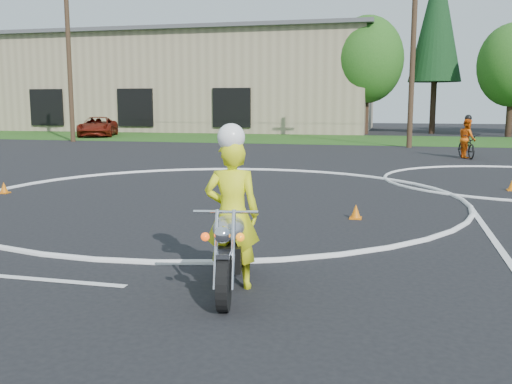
% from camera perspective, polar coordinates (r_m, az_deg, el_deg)
% --- Properties ---
extents(ground, '(120.00, 120.00, 0.00)m').
position_cam_1_polar(ground, '(11.52, -8.46, -2.91)').
color(ground, black).
rests_on(ground, ground).
extents(grass_strip, '(120.00, 10.00, 0.02)m').
position_cam_1_polar(grass_strip, '(37.75, 7.23, 5.26)').
color(grass_strip, '#1E4714').
rests_on(grass_strip, ground).
extents(course_markings, '(19.05, 19.05, 0.12)m').
position_cam_1_polar(course_markings, '(15.11, 5.51, -0.02)').
color(course_markings, silver).
rests_on(course_markings, ground).
extents(primary_motorcycle, '(0.74, 2.12, 1.13)m').
position_cam_1_polar(primary_motorcycle, '(7.12, -2.61, -5.63)').
color(primary_motorcycle, black).
rests_on(primary_motorcycle, ground).
extents(rider_primary_grp, '(0.76, 0.58, 2.09)m').
position_cam_1_polar(rider_primary_grp, '(7.16, -2.41, -1.79)').
color(rider_primary_grp, yellow).
rests_on(rider_primary_grp, ground).
extents(rider_second_grp, '(1.07, 2.03, 1.86)m').
position_cam_1_polar(rider_second_grp, '(26.13, 20.34, 4.63)').
color(rider_second_grp, black).
rests_on(rider_second_grp, ground).
extents(pickup_grp, '(3.88, 5.48, 1.39)m').
position_cam_1_polar(pickup_grp, '(42.21, -15.54, 6.31)').
color(pickup_grp, '#65160B').
rests_on(pickup_grp, ground).
extents(traffic_cones, '(18.77, 14.12, 0.30)m').
position_cam_1_polar(traffic_cones, '(13.91, 8.82, -0.32)').
color(traffic_cones, orange).
rests_on(traffic_cones, ground).
extents(warehouse, '(41.00, 17.00, 8.30)m').
position_cam_1_polar(warehouse, '(55.16, -10.26, 10.62)').
color(warehouse, tan).
rests_on(warehouse, ground).
extents(utility_poles, '(41.60, 1.12, 10.00)m').
position_cam_1_polar(utility_poles, '(31.57, 15.44, 13.76)').
color(utility_poles, '#473321').
rests_on(utility_poles, ground).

